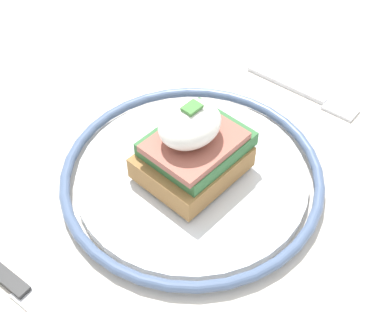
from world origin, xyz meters
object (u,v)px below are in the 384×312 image
(sandwich, at_px, (192,147))
(knife, at_px, (25,294))
(fork, at_px, (307,93))
(plate, at_px, (192,176))

(sandwich, height_order, knife, sandwich)
(sandwich, bearing_deg, fork, 177.17)
(fork, distance_m, knife, 0.36)
(sandwich, bearing_deg, plate, 48.45)
(plate, height_order, sandwich, sandwich)
(sandwich, xyz_separation_m, fork, (-0.18, 0.01, -0.04))
(plate, distance_m, fork, 0.18)
(plate, relative_size, fork, 1.81)
(plate, bearing_deg, knife, -5.04)
(sandwich, height_order, fork, sandwich)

